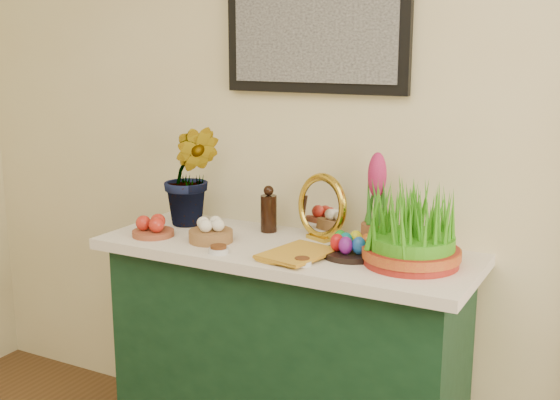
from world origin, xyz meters
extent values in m
cube|color=beige|center=(0.00, 2.25, 1.35)|extent=(4.00, 0.04, 2.70)
cube|color=black|center=(-0.23, 2.23, 1.70)|extent=(0.74, 0.03, 0.54)
cube|color=#A5A5A5|center=(-0.23, 2.21, 1.70)|extent=(0.66, 0.01, 0.46)
cube|color=#143720|center=(-0.23, 2.00, 0.42)|extent=(1.30, 0.45, 0.85)
cube|color=white|center=(-0.23, 2.00, 0.87)|extent=(1.40, 0.55, 0.04)
imported|color=#2F791F|center=(-0.71, 2.09, 1.16)|extent=(0.34, 0.32, 0.54)
cylinder|color=brown|center=(-0.75, 1.88, 0.90)|extent=(0.21, 0.21, 0.02)
cylinder|color=olive|center=(-0.51, 1.92, 0.91)|extent=(0.21, 0.21, 0.04)
cylinder|color=black|center=(-0.39, 2.14, 0.96)|extent=(0.06, 0.06, 0.14)
sphere|color=black|center=(-0.39, 2.14, 1.05)|extent=(0.04, 0.04, 0.04)
cube|color=gold|center=(-0.16, 2.13, 0.90)|extent=(0.11, 0.08, 0.02)
torus|color=gold|center=(-0.16, 2.15, 1.02)|extent=(0.25, 0.15, 0.25)
cylinder|color=silver|center=(-0.16, 2.14, 1.02)|extent=(0.19, 0.10, 0.19)
imported|color=gold|center=(-0.22, 1.90, 0.91)|extent=(0.22, 0.28, 0.03)
cylinder|color=silver|center=(-0.40, 1.81, 0.90)|extent=(0.07, 0.07, 0.02)
cylinder|color=#592D14|center=(-0.40, 1.81, 0.91)|extent=(0.06, 0.06, 0.01)
cylinder|color=silver|center=(-0.08, 1.82, 0.90)|extent=(0.06, 0.06, 0.02)
cylinder|color=#592D14|center=(-0.08, 1.82, 0.91)|extent=(0.05, 0.05, 0.01)
cylinder|color=black|center=(0.03, 1.99, 0.90)|extent=(0.26, 0.26, 0.02)
ellipsoid|color=red|center=(-0.01, 1.96, 0.94)|extent=(0.05, 0.05, 0.06)
ellipsoid|color=#1955AF|center=(0.07, 1.96, 0.94)|extent=(0.05, 0.05, 0.06)
ellipsoid|color=yellow|center=(0.03, 2.03, 0.94)|extent=(0.05, 0.05, 0.06)
ellipsoid|color=#1A9225|center=(-0.02, 2.01, 0.94)|extent=(0.05, 0.05, 0.06)
ellipsoid|color=#CD5818|center=(0.08, 2.01, 0.94)|extent=(0.05, 0.05, 0.06)
ellipsoid|color=#6C1884|center=(0.03, 1.94, 0.94)|extent=(0.05, 0.05, 0.06)
ellipsoid|color=#0B7A8A|center=(0.01, 1.99, 0.94)|extent=(0.05, 0.05, 0.06)
cylinder|color=#995633|center=(0.06, 2.14, 0.93)|extent=(0.11, 0.11, 0.09)
ellipsoid|color=#BF2662|center=(0.06, 2.14, 1.16)|extent=(0.07, 0.07, 0.16)
cylinder|color=maroon|center=(0.24, 2.00, 0.92)|extent=(0.32, 0.32, 0.06)
cylinder|color=maroon|center=(0.24, 2.00, 0.93)|extent=(0.33, 0.33, 0.03)
camera|label=1|loc=(0.91, -0.18, 1.61)|focal=45.00mm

